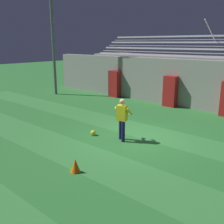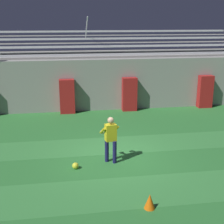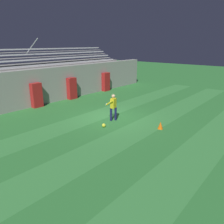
# 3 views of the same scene
# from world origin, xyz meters

# --- Properties ---
(ground_plane) EXTENTS (80.00, 80.00, 0.00)m
(ground_plane) POSITION_xyz_m (0.00, 0.00, 0.00)
(ground_plane) COLOR #2D7533
(turf_stripe_near) EXTENTS (28.00, 1.79, 0.01)m
(turf_stripe_near) POSITION_xyz_m (0.00, -6.00, 0.00)
(turf_stripe_near) COLOR #38843D
(turf_stripe_near) RESTS_ON ground
(turf_stripe_mid) EXTENTS (28.00, 1.79, 0.01)m
(turf_stripe_mid) POSITION_xyz_m (0.00, -2.43, 0.00)
(turf_stripe_mid) COLOR #38843D
(turf_stripe_mid) RESTS_ON ground
(turf_stripe_far) EXTENTS (28.00, 1.79, 0.01)m
(turf_stripe_far) POSITION_xyz_m (0.00, 1.14, 0.00)
(turf_stripe_far) COLOR #38843D
(turf_stripe_far) RESTS_ON ground
(back_wall) EXTENTS (24.00, 0.60, 2.80)m
(back_wall) POSITION_xyz_m (0.00, 6.50, 1.40)
(back_wall) COLOR #999691
(back_wall) RESTS_ON ground
(padding_pillar_gate_left) EXTENTS (0.79, 0.44, 1.83)m
(padding_pillar_gate_left) POSITION_xyz_m (-1.69, 5.95, 0.92)
(padding_pillar_gate_left) COLOR #B21E1E
(padding_pillar_gate_left) RESTS_ON ground
(padding_pillar_gate_right) EXTENTS (0.79, 0.44, 1.83)m
(padding_pillar_gate_right) POSITION_xyz_m (1.69, 5.95, 0.92)
(padding_pillar_gate_right) COLOR #B21E1E
(padding_pillar_gate_right) RESTS_ON ground
(padding_pillar_far_right) EXTENTS (0.79, 0.44, 1.83)m
(padding_pillar_far_right) POSITION_xyz_m (6.09, 5.95, 0.92)
(padding_pillar_far_right) COLOR #B21E1E
(padding_pillar_far_right) RESTS_ON ground
(bleacher_stand) EXTENTS (18.00, 3.35, 5.03)m
(bleacher_stand) POSITION_xyz_m (-0.00, 8.49, 1.50)
(bleacher_stand) COLOR #999691
(bleacher_stand) RESTS_ON ground
(goalkeeper) EXTENTS (0.65, 0.60, 1.67)m
(goalkeeper) POSITION_xyz_m (-0.28, -0.35, 0.95)
(goalkeeper) COLOR #19194C
(goalkeeper) RESTS_ON ground
(soccer_ball) EXTENTS (0.22, 0.22, 0.22)m
(soccer_ball) POSITION_xyz_m (-1.53, -0.70, 0.11)
(soccer_ball) COLOR yellow
(soccer_ball) RESTS_ON ground
(traffic_cone) EXTENTS (0.30, 0.30, 0.42)m
(traffic_cone) POSITION_xyz_m (0.35, -3.32, 0.21)
(traffic_cone) COLOR orange
(traffic_cone) RESTS_ON ground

